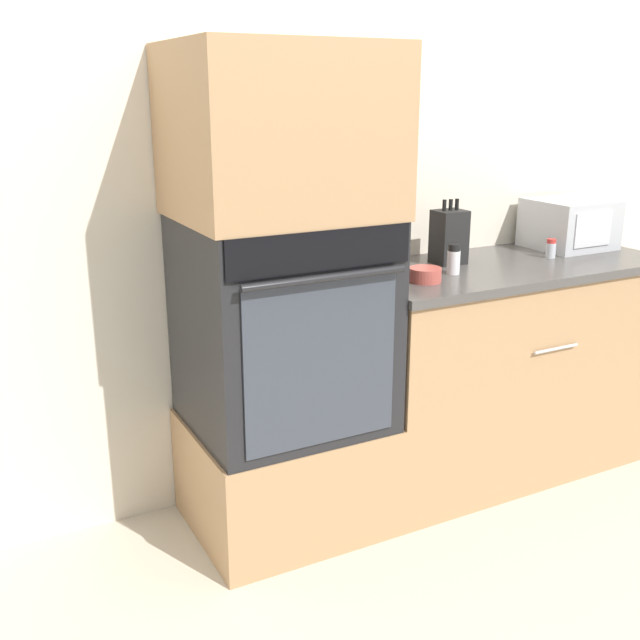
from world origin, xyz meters
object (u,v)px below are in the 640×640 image
object	(u,v)px
wall_oven	(283,323)
condiment_jar_mid	(372,252)
knife_block	(449,237)
microwave	(569,224)
condiment_jar_near	(454,259)
bowl	(425,275)
condiment_jar_far	(551,249)

from	to	relation	value
wall_oven	condiment_jar_mid	xyz separation A→B (m)	(0.53, 0.26, 0.16)
wall_oven	knife_block	distance (m)	0.84
microwave	condiment_jar_mid	world-z (taller)	microwave
condiment_jar_near	bowl	bearing A→B (deg)	-163.49
bowl	condiment_jar_near	bearing A→B (deg)	16.51
knife_block	bowl	xyz separation A→B (m)	(-0.26, -0.21, -0.08)
wall_oven	knife_block	xyz separation A→B (m)	(0.80, 0.11, 0.22)
condiment_jar_mid	knife_block	bearing A→B (deg)	-29.44
microwave	bowl	bearing A→B (deg)	-166.95
condiment_jar_near	condiment_jar_mid	bearing A→B (deg)	119.27
condiment_jar_far	knife_block	bearing A→B (deg)	165.23
microwave	condiment_jar_near	bearing A→B (deg)	-167.72
bowl	condiment_jar_near	size ratio (longest dim) A/B	1.05
microwave	knife_block	distance (m)	0.68
condiment_jar_mid	microwave	bearing A→B (deg)	-8.74
microwave	condiment_jar_mid	bearing A→B (deg)	171.26
microwave	condiment_jar_near	distance (m)	0.79
wall_oven	bowl	world-z (taller)	wall_oven
condiment_jar_near	wall_oven	bearing A→B (deg)	175.78
wall_oven	microwave	bearing A→B (deg)	4.48
knife_block	condiment_jar_far	bearing A→B (deg)	-14.77
wall_oven	condiment_jar_near	world-z (taller)	wall_oven
microwave	bowl	world-z (taller)	microwave
microwave	knife_block	xyz separation A→B (m)	(-0.68, -0.01, 0.00)
condiment_jar_near	condiment_jar_far	xyz separation A→B (m)	(0.55, 0.04, -0.02)
wall_oven	microwave	world-z (taller)	wall_oven
microwave	bowl	distance (m)	0.97
microwave	knife_block	size ratio (longest dim) A/B	1.28
knife_block	condiment_jar_mid	size ratio (longest dim) A/B	2.74
condiment_jar_mid	bowl	bearing A→B (deg)	-88.93
bowl	condiment_jar_near	world-z (taller)	condiment_jar_near
wall_oven	condiment_jar_mid	distance (m)	0.61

